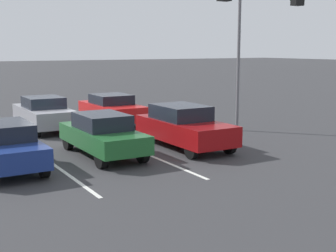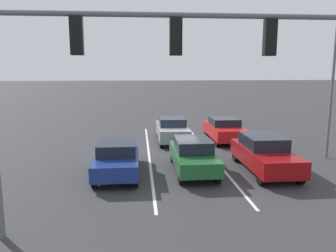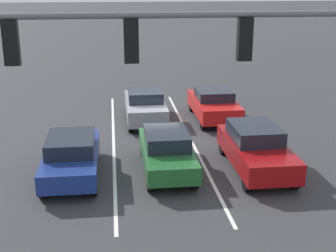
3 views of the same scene
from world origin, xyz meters
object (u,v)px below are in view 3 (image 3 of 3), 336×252
object	(u,v)px
car_darkgreen_midlane_front	(167,150)
car_gray_midlane_second	(145,106)
traffic_signal_gantry	(103,65)
car_red_leftlane_second	(214,104)
car_navy_rightlane_front	(71,155)
car_maroon_leftlane_front	(256,148)

from	to	relation	value
car_darkgreen_midlane_front	car_gray_midlane_second	size ratio (longest dim) A/B	1.00
traffic_signal_gantry	car_red_leftlane_second	bearing A→B (deg)	-113.81
car_navy_rightlane_front	car_red_leftlane_second	bearing A→B (deg)	-136.02
car_maroon_leftlane_front	car_navy_rightlane_front	size ratio (longest dim) A/B	1.01
car_red_leftlane_second	traffic_signal_gantry	size ratio (longest dim) A/B	0.37
car_maroon_leftlane_front	car_gray_midlane_second	xyz separation A→B (m)	(3.54, -6.47, -0.03)
traffic_signal_gantry	car_maroon_leftlane_front	bearing A→B (deg)	-135.60
car_maroon_leftlane_front	car_red_leftlane_second	world-z (taller)	car_maroon_leftlane_front
traffic_signal_gantry	car_darkgreen_midlane_front	bearing A→B (deg)	-110.71
car_darkgreen_midlane_front	car_red_leftlane_second	size ratio (longest dim) A/B	1.02
car_maroon_leftlane_front	car_gray_midlane_second	size ratio (longest dim) A/B	1.04
car_maroon_leftlane_front	car_navy_rightlane_front	xyz separation A→B (m)	(6.59, -0.19, -0.06)
car_navy_rightlane_front	traffic_signal_gantry	bearing A→B (deg)	103.97
car_navy_rightlane_front	car_gray_midlane_second	size ratio (longest dim) A/B	1.03
car_maroon_leftlane_front	car_red_leftlane_second	distance (m)	6.39
car_gray_midlane_second	traffic_signal_gantry	size ratio (longest dim) A/B	0.37
car_red_leftlane_second	car_navy_rightlane_front	bearing A→B (deg)	43.98
car_red_leftlane_second	car_darkgreen_midlane_front	bearing A→B (deg)	63.60
car_navy_rightlane_front	car_gray_midlane_second	xyz separation A→B (m)	(-3.05, -6.28, 0.03)
car_maroon_leftlane_front	car_red_leftlane_second	xyz separation A→B (m)	(0.17, -6.39, -0.05)
car_gray_midlane_second	traffic_signal_gantry	bearing A→B (deg)	81.59
car_gray_midlane_second	traffic_signal_gantry	distance (m)	12.45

